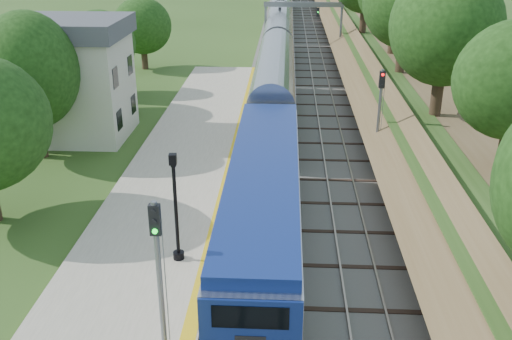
# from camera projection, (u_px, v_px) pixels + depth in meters

# --- Properties ---
(trackbed) EXTENTS (9.50, 170.00, 0.28)m
(trackbed) POSITION_uv_depth(u_px,v_px,m) (297.00, 51.00, 66.49)
(trackbed) COLOR #4C4944
(trackbed) RESTS_ON ground
(platform) EXTENTS (6.40, 68.00, 0.38)m
(platform) POSITION_uv_depth(u_px,v_px,m) (152.00, 236.00, 26.38)
(platform) COLOR #A29982
(platform) RESTS_ON ground
(yellow_stripe) EXTENTS (0.55, 68.00, 0.01)m
(yellow_stripe) POSITION_uv_depth(u_px,v_px,m) (214.00, 234.00, 26.16)
(yellow_stripe) COLOR gold
(yellow_stripe) RESTS_ON platform
(embankment) EXTENTS (10.64, 170.00, 11.70)m
(embankment) POSITION_uv_depth(u_px,v_px,m) (370.00, 35.00, 65.33)
(embankment) COLOR brown
(embankment) RESTS_ON ground
(station_building) EXTENTS (8.60, 6.60, 8.00)m
(station_building) POSITION_uv_depth(u_px,v_px,m) (65.00, 78.00, 38.15)
(station_building) COLOR beige
(station_building) RESTS_ON ground
(signal_gantry) EXTENTS (8.40, 0.38, 6.20)m
(signal_gantry) POSITION_uv_depth(u_px,v_px,m) (303.00, 16.00, 60.00)
(signal_gantry) COLOR slate
(signal_gantry) RESTS_ON ground
(trees_behind_platform) EXTENTS (7.82, 53.32, 7.21)m
(trees_behind_platform) POSITION_uv_depth(u_px,v_px,m) (52.00, 114.00, 29.26)
(trees_behind_platform) COLOR #332316
(trees_behind_platform) RESTS_ON ground
(train) EXTENTS (2.92, 117.10, 4.29)m
(train) POSITION_uv_depth(u_px,v_px,m) (280.00, 28.00, 68.89)
(train) COLOR black
(train) RESTS_ON trackbed
(lamppost_far) EXTENTS (0.47, 0.47, 4.78)m
(lamppost_far) POSITION_uv_depth(u_px,v_px,m) (176.00, 214.00, 23.43)
(lamppost_far) COLOR black
(lamppost_far) RESTS_ON platform
(signal_platform) EXTENTS (0.34, 0.27, 5.72)m
(signal_platform) POSITION_uv_depth(u_px,v_px,m) (159.00, 267.00, 17.25)
(signal_platform) COLOR slate
(signal_platform) RESTS_ON platform
(signal_farside) EXTENTS (0.33, 0.26, 5.98)m
(signal_farside) POSITION_uv_depth(u_px,v_px,m) (379.00, 110.00, 32.56)
(signal_farside) COLOR slate
(signal_farside) RESTS_ON ground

